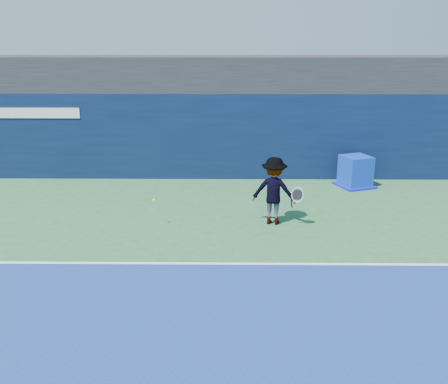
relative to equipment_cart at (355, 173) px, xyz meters
The scene contains 7 objects.
ground 10.29m from the equipment_cart, 116.97° to the right, with size 80.00×80.00×0.00m, color #2D6538.
baseline 7.74m from the equipment_cart, 127.11° to the right, with size 24.00×0.10×0.01m, color white.
stadium_band 6.08m from the equipment_cart, 153.37° to the left, with size 36.00×3.00×1.20m, color #222127.
back_wall_assembly 4.96m from the equipment_cart, 164.01° to the left, with size 36.00×1.03×3.00m.
equipment_cart is the anchor object (origin of this frame).
tennis_player 4.71m from the equipment_cart, 130.65° to the right, with size 1.42×0.95×1.83m.
tennis_ball 7.34m from the equipment_cart, 148.14° to the right, with size 0.08×0.08×0.08m.
Camera 1 is at (0.41, -7.13, 4.80)m, focal length 40.00 mm.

